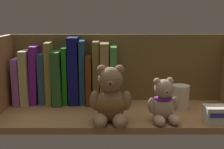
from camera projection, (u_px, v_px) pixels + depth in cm
name	position (u px, v px, depth cm)	size (l,w,h in cm)	color
shelf_board	(119.00, 115.00, 97.52)	(76.44, 27.75, 2.00)	#9E7042
shelf_back_panel	(118.00, 70.00, 109.22)	(78.84, 1.20, 26.50)	brown
book_0	(20.00, 80.00, 106.98)	(2.28, 13.07, 16.54)	#A563C4
book_1	(27.00, 76.00, 106.71)	(2.61, 13.53, 19.29)	#CBC082
book_2	(35.00, 74.00, 106.56)	(2.47, 10.29, 20.77)	purple
book_3	(43.00, 78.00, 106.85)	(2.33, 9.18, 17.94)	#335370
book_4	(50.00, 72.00, 106.44)	(2.01, 11.21, 22.07)	#A09146
book_5	(58.00, 77.00, 106.75)	(3.11, 14.11, 18.97)	#2C622B
book_6	(66.00, 75.00, 106.62)	(1.62, 10.29, 20.27)	#1C841A
book_7	(74.00, 70.00, 106.27)	(3.53, 10.98, 23.81)	navy
book_8	(83.00, 72.00, 106.38)	(1.91, 9.88, 22.70)	navy
book_9	(89.00, 79.00, 106.93)	(2.00, 13.13, 17.31)	#623013
book_10	(96.00, 72.00, 106.42)	(2.27, 10.80, 22.40)	olive
book_11	(105.00, 73.00, 106.47)	(3.00, 14.44, 21.95)	olive
book_12	(113.00, 74.00, 106.59)	(2.29, 12.67, 20.72)	#459344
teddy_bear_larger	(110.00, 100.00, 87.44)	(12.47, 12.96, 17.21)	#93704C
teddy_bear_smaller	(163.00, 103.00, 88.18)	(9.85, 10.23, 13.29)	tan
pillar_candle	(180.00, 97.00, 99.95)	(5.98, 5.98, 8.24)	silver
small_product_box	(220.00, 114.00, 87.76)	(9.69, 5.84, 4.94)	silver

